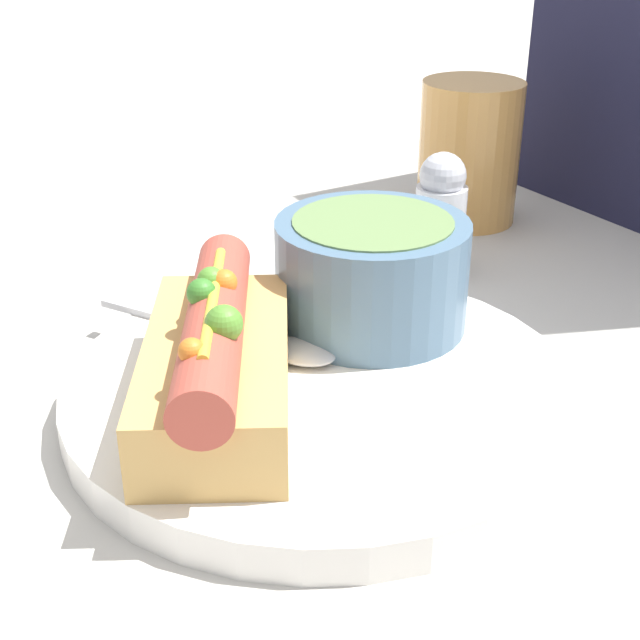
{
  "coord_description": "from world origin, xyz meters",
  "views": [
    {
      "loc": [
        0.33,
        -0.2,
        0.24
      ],
      "look_at": [
        0.0,
        0.0,
        0.05
      ],
      "focal_mm": 50.0,
      "sensor_mm": 36.0,
      "label": 1
    }
  ],
  "objects_px": {
    "hot_dog": "(217,360)",
    "spoon": "(272,343)",
    "soup_bowl": "(372,269)",
    "drinking_glass": "(469,152)",
    "salt_shaker": "(440,214)"
  },
  "relations": [
    {
      "from": "spoon",
      "to": "salt_shaker",
      "type": "relative_size",
      "value": 1.69
    },
    {
      "from": "salt_shaker",
      "to": "drinking_glass",
      "type": "bearing_deg",
      "value": 131.11
    },
    {
      "from": "hot_dog",
      "to": "drinking_glass",
      "type": "xyz_separation_m",
      "value": [
        -0.18,
        0.29,
        0.01
      ]
    },
    {
      "from": "hot_dog",
      "to": "spoon",
      "type": "distance_m",
      "value": 0.06
    },
    {
      "from": "hot_dog",
      "to": "soup_bowl",
      "type": "xyz_separation_m",
      "value": [
        -0.04,
        0.11,
        0.01
      ]
    },
    {
      "from": "hot_dog",
      "to": "spoon",
      "type": "xyz_separation_m",
      "value": [
        -0.04,
        0.05,
        -0.02
      ]
    },
    {
      "from": "salt_shaker",
      "to": "spoon",
      "type": "bearing_deg",
      "value": -66.55
    },
    {
      "from": "hot_dog",
      "to": "drinking_glass",
      "type": "distance_m",
      "value": 0.34
    },
    {
      "from": "hot_dog",
      "to": "spoon",
      "type": "bearing_deg",
      "value": 156.55
    },
    {
      "from": "drinking_glass",
      "to": "salt_shaker",
      "type": "relative_size",
      "value": 1.29
    },
    {
      "from": "soup_bowl",
      "to": "drinking_glass",
      "type": "height_order",
      "value": "drinking_glass"
    },
    {
      "from": "soup_bowl",
      "to": "drinking_glass",
      "type": "xyz_separation_m",
      "value": [
        -0.14,
        0.18,
        0.0
      ]
    },
    {
      "from": "hot_dog",
      "to": "salt_shaker",
      "type": "height_order",
      "value": "same"
    },
    {
      "from": "soup_bowl",
      "to": "drinking_glass",
      "type": "relative_size",
      "value": 0.99
    },
    {
      "from": "drinking_glass",
      "to": "soup_bowl",
      "type": "bearing_deg",
      "value": -52.25
    }
  ]
}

